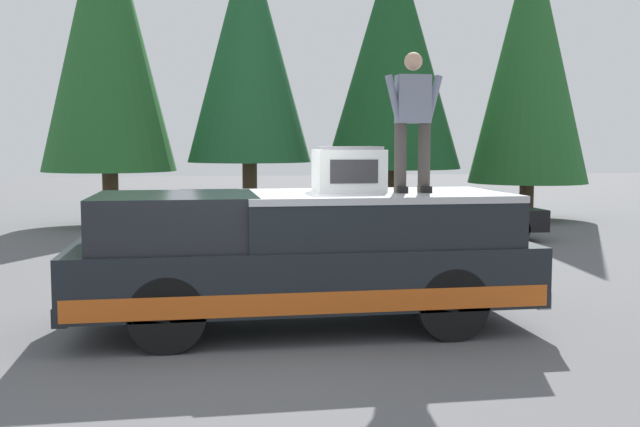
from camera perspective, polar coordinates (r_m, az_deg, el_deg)
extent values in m
plane|color=#565659|center=(8.79, -6.07, -9.43)|extent=(90.00, 90.00, 0.00)
cube|color=black|center=(9.09, -1.35, -4.40)|extent=(2.00, 5.50, 0.70)
cube|color=#CC5619|center=(9.12, -1.35, -5.59)|extent=(2.01, 5.39, 0.24)
cube|color=black|center=(8.92, -11.02, -0.47)|extent=(1.84, 1.87, 0.60)
cube|color=black|center=(9.17, 4.09, -0.48)|extent=(1.92, 3.19, 0.52)
cube|color=#B7BABF|center=(9.15, 4.11, 1.39)|extent=(1.94, 3.19, 0.08)
cube|color=#232326|center=(9.16, -18.35, -6.31)|extent=(1.96, 0.16, 0.20)
cube|color=#B2B5BA|center=(9.88, 14.36, -5.37)|extent=(1.96, 0.16, 0.20)
cylinder|color=black|center=(8.23, -11.64, -7.53)|extent=(0.30, 0.84, 0.84)
cylinder|color=black|center=(9.89, -11.28, -5.35)|extent=(0.30, 0.84, 0.84)
cylinder|color=black|center=(8.71, 9.99, -6.79)|extent=(0.30, 0.84, 0.84)
cylinder|color=black|center=(10.29, 6.83, -4.87)|extent=(0.30, 0.84, 0.84)
cube|color=silver|center=(9.26, 2.22, 3.31)|extent=(0.64, 0.84, 0.52)
cube|color=#2D2D30|center=(8.95, 2.64, 3.24)|extent=(0.01, 0.59, 0.29)
cube|color=#99999E|center=(9.26, 2.22, 5.04)|extent=(0.58, 0.76, 0.04)
cylinder|color=#423D38|center=(9.19, 7.99, 4.24)|extent=(0.15, 0.15, 0.84)
cube|color=black|center=(9.16, 8.03, 1.86)|extent=(0.26, 0.11, 0.08)
cylinder|color=#423D38|center=(9.10, 6.18, 4.25)|extent=(0.15, 0.15, 0.84)
cube|color=black|center=(9.08, 6.22, 1.85)|extent=(0.26, 0.11, 0.08)
cube|color=gray|center=(9.16, 7.14, 8.69)|extent=(0.24, 0.40, 0.58)
sphere|color=tan|center=(9.20, 7.17, 11.49)|extent=(0.22, 0.22, 0.22)
cylinder|color=gray|center=(9.20, 8.67, 8.66)|extent=(0.09, 0.23, 0.58)
cylinder|color=gray|center=(9.06, 5.69, 8.75)|extent=(0.09, 0.23, 0.58)
cube|color=black|center=(17.63, 10.08, -0.45)|extent=(1.64, 4.10, 0.50)
cube|color=#282D38|center=(17.63, 10.41, 1.05)|extent=(1.31, 1.89, 0.42)
cylinder|color=black|center=(16.58, 6.76, -1.39)|extent=(0.20, 0.62, 0.62)
cylinder|color=black|center=(17.96, 5.48, -0.86)|extent=(0.20, 0.62, 0.62)
cylinder|color=black|center=(17.46, 14.80, -1.19)|extent=(0.20, 0.62, 0.62)
cylinder|color=black|center=(18.77, 12.99, -0.71)|extent=(0.20, 0.62, 0.62)
cube|color=white|center=(17.66, -8.02, -0.41)|extent=(1.64, 4.10, 0.50)
cube|color=#282D38|center=(17.62, -7.71, 1.08)|extent=(1.31, 1.89, 0.42)
cylinder|color=black|center=(16.98, -12.24, -1.32)|extent=(0.20, 0.62, 0.62)
cylinder|color=black|center=(18.41, -12.03, -0.81)|extent=(0.20, 0.62, 0.62)
cylinder|color=black|center=(17.04, -3.67, -1.18)|extent=(0.20, 0.62, 0.62)
cylinder|color=black|center=(18.47, -4.13, -0.68)|extent=(0.20, 0.62, 0.62)
cylinder|color=#4C3826|center=(23.23, 15.54, 0.95)|extent=(0.42, 0.42, 1.09)
cone|color=#235B28|center=(23.32, 15.81, 11.55)|extent=(3.52, 3.52, 7.52)
cylinder|color=#4C3826|center=(22.00, 5.57, 1.47)|extent=(0.47, 0.47, 1.54)
cone|color=#194C23|center=(22.12, 5.67, 12.22)|extent=(3.94, 3.94, 6.73)
cylinder|color=#4C3826|center=(21.67, -5.40, 1.67)|extent=(0.43, 0.43, 1.73)
cone|color=#1E562D|center=(21.80, -5.50, 12.62)|extent=(3.54, 3.54, 6.58)
cylinder|color=#4C3826|center=(21.44, -15.75, 1.14)|extent=(0.44, 0.44, 1.50)
cone|color=#235B28|center=(21.62, -16.06, 13.44)|extent=(3.64, 3.64, 7.73)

